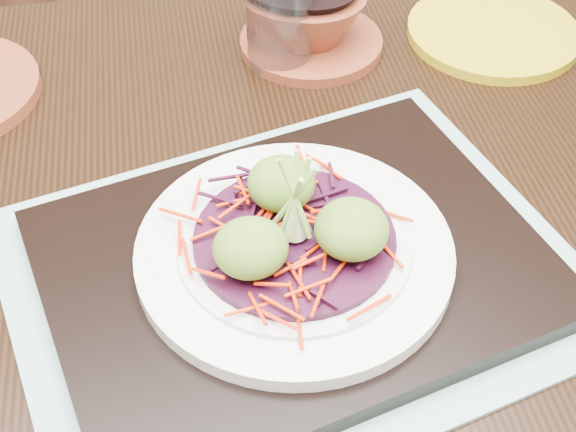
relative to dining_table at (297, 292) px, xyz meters
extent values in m
cube|color=black|center=(0.00, 0.00, 0.08)|extent=(1.29, 0.91, 0.04)
cube|color=#80A599|center=(-0.02, -0.06, 0.10)|extent=(0.50, 0.42, 0.00)
cube|color=black|center=(-0.02, -0.06, 0.11)|extent=(0.43, 0.35, 0.02)
cylinder|color=silver|center=(-0.02, -0.06, 0.13)|extent=(0.25, 0.25, 0.01)
cylinder|color=silver|center=(-0.02, -0.06, 0.14)|extent=(0.18, 0.18, 0.01)
cylinder|color=#30091F|center=(-0.02, -0.06, 0.14)|extent=(0.16, 0.16, 0.01)
ellipsoid|color=#598227|center=(-0.06, -0.08, 0.17)|extent=(0.06, 0.06, 0.04)
ellipsoid|color=#598227|center=(0.02, -0.08, 0.17)|extent=(0.06, 0.06, 0.04)
ellipsoid|color=#598227|center=(-0.02, -0.02, 0.17)|extent=(0.06, 0.06, 0.04)
cylinder|color=white|center=(0.04, 0.24, 0.15)|extent=(0.08, 0.08, 0.10)
cylinder|color=maroon|center=(0.08, 0.26, 0.11)|extent=(0.19, 0.19, 0.01)
cylinder|color=#A79212|center=(0.29, 0.23, 0.11)|extent=(0.24, 0.24, 0.01)
camera|label=1|loc=(-0.13, -0.47, 0.60)|focal=50.00mm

